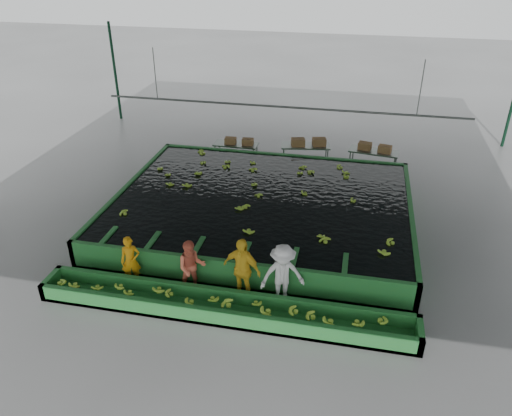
% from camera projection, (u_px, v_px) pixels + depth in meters
% --- Properties ---
extents(ground, '(80.00, 80.00, 0.00)m').
position_uv_depth(ground, '(253.00, 242.00, 16.16)').
color(ground, slate).
rests_on(ground, ground).
extents(shed_roof, '(20.00, 22.00, 0.04)m').
position_uv_depth(shed_roof, '(252.00, 90.00, 13.76)').
color(shed_roof, gray).
rests_on(shed_roof, shed_posts).
extents(shed_posts, '(20.00, 22.00, 5.00)m').
position_uv_depth(shed_posts, '(253.00, 172.00, 14.96)').
color(shed_posts, black).
rests_on(shed_posts, ground).
extents(flotation_tank, '(10.00, 8.00, 0.90)m').
position_uv_depth(flotation_tank, '(262.00, 208.00, 17.23)').
color(flotation_tank, '#20672A').
rests_on(flotation_tank, ground).
extents(tank_water, '(9.70, 7.70, 0.00)m').
position_uv_depth(tank_water, '(262.00, 198.00, 17.04)').
color(tank_water, black).
rests_on(tank_water, flotation_tank).
extents(sorting_trough, '(10.00, 1.00, 0.50)m').
position_uv_depth(sorting_trough, '(223.00, 307.00, 12.95)').
color(sorting_trough, '#20672A').
rests_on(sorting_trough, ground).
extents(cableway_rail, '(0.08, 0.08, 14.00)m').
position_uv_depth(cableway_rail, '(281.00, 107.00, 19.01)').
color(cableway_rail, '#59605B').
rests_on(cableway_rail, shed_roof).
extents(rail_hanger_left, '(0.04, 0.04, 2.00)m').
position_uv_depth(rail_hanger_left, '(155.00, 74.00, 19.45)').
color(rail_hanger_left, '#59605B').
rests_on(rail_hanger_left, shed_roof).
extents(rail_hanger_right, '(0.04, 0.04, 2.00)m').
position_uv_depth(rail_hanger_right, '(421.00, 88.00, 17.60)').
color(rail_hanger_right, '#59605B').
rests_on(rail_hanger_right, shed_roof).
extents(worker_a, '(0.64, 0.54, 1.50)m').
position_uv_depth(worker_a, '(131.00, 261.00, 13.93)').
color(worker_a, orange).
rests_on(worker_a, ground).
extents(worker_b, '(0.96, 0.86, 1.61)m').
position_uv_depth(worker_b, '(192.00, 267.00, 13.57)').
color(worker_b, '#DA6246').
rests_on(worker_b, ground).
extents(worker_c, '(1.19, 0.75, 1.89)m').
position_uv_depth(worker_c, '(242.00, 269.00, 13.24)').
color(worker_c, yellow).
rests_on(worker_c, ground).
extents(worker_d, '(1.34, 1.05, 1.82)m').
position_uv_depth(worker_d, '(282.00, 275.00, 13.06)').
color(worker_d, silver).
rests_on(worker_d, ground).
extents(packing_table_left, '(1.90, 0.78, 0.86)m').
position_uv_depth(packing_table_left, '(236.00, 153.00, 21.67)').
color(packing_table_left, '#59605B').
rests_on(packing_table_left, ground).
extents(packing_table_mid, '(2.16, 1.15, 0.93)m').
position_uv_depth(packing_table_mid, '(305.00, 155.00, 21.36)').
color(packing_table_mid, '#59605B').
rests_on(packing_table_mid, ground).
extents(packing_table_right, '(2.11, 1.10, 0.92)m').
position_uv_depth(packing_table_right, '(373.00, 161.00, 20.85)').
color(packing_table_right, '#59605B').
rests_on(packing_table_right, ground).
extents(box_stack_left, '(1.24, 0.40, 0.26)m').
position_uv_depth(box_stack_left, '(239.00, 144.00, 21.43)').
color(box_stack_left, brown).
rests_on(box_stack_left, packing_table_left).
extents(box_stack_mid, '(1.51, 0.75, 0.31)m').
position_uv_depth(box_stack_mid, '(308.00, 146.00, 21.08)').
color(box_stack_mid, brown).
rests_on(box_stack_mid, packing_table_mid).
extents(box_stack_right, '(1.40, 0.67, 0.29)m').
position_uv_depth(box_stack_right, '(374.00, 151.00, 20.62)').
color(box_stack_right, brown).
rests_on(box_stack_right, packing_table_right).
extents(floating_bananas, '(8.15, 5.55, 0.11)m').
position_uv_depth(floating_bananas, '(267.00, 188.00, 17.72)').
color(floating_bananas, '#8EBE2F').
rests_on(floating_bananas, tank_water).
extents(trough_bananas, '(8.41, 0.56, 0.11)m').
position_uv_depth(trough_bananas, '(223.00, 303.00, 12.88)').
color(trough_bananas, '#8EBE2F').
rests_on(trough_bananas, sorting_trough).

